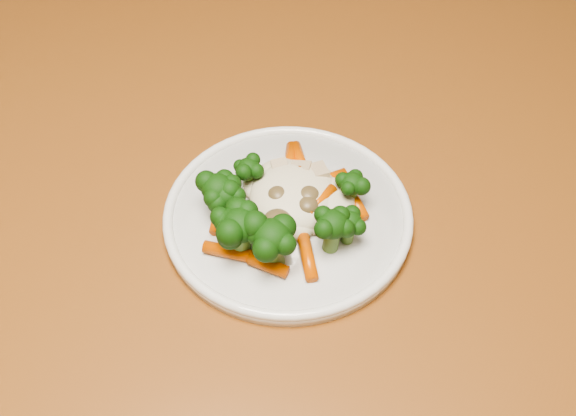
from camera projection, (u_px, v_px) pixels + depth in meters
name	position (u px, v px, depth m)	size (l,w,h in m)	color
dining_table	(263.00, 227.00, 0.82)	(1.35, 1.04, 0.75)	#945422
plate	(288.00, 217.00, 0.70)	(0.24, 0.24, 0.01)	white
meal	(275.00, 211.00, 0.67)	(0.17, 0.17, 0.05)	beige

